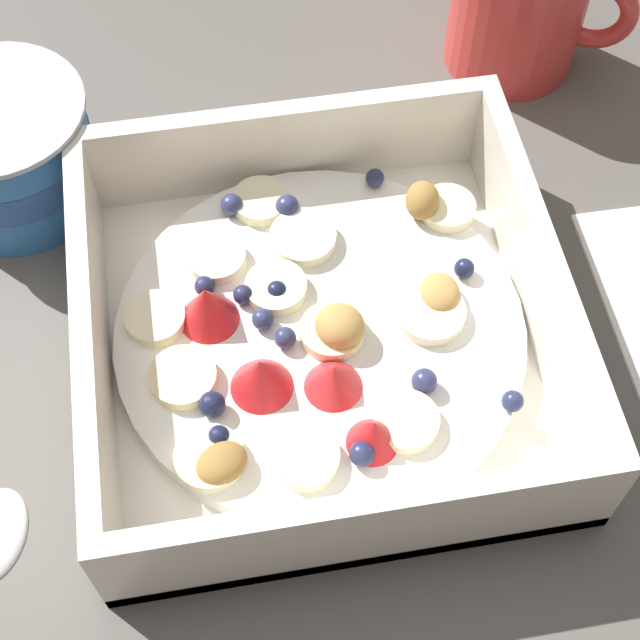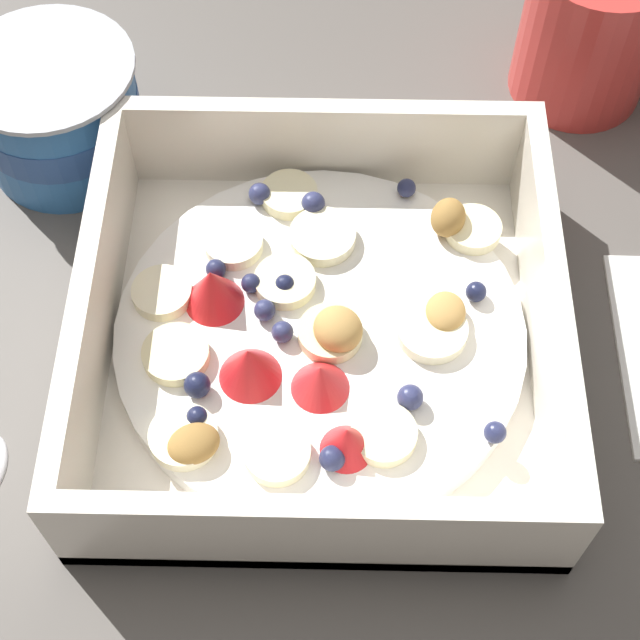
{
  "view_description": "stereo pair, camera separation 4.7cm",
  "coord_description": "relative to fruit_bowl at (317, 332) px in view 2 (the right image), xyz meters",
  "views": [
    {
      "loc": [
        -0.02,
        -0.25,
        0.43
      ],
      "look_at": [
        0.02,
        -0.01,
        0.03
      ],
      "focal_mm": 54.76,
      "sensor_mm": 36.0,
      "label": 1
    },
    {
      "loc": [
        0.02,
        -0.26,
        0.43
      ],
      "look_at": [
        0.02,
        -0.01,
        0.03
      ],
      "focal_mm": 54.76,
      "sensor_mm": 36.0,
      "label": 2
    }
  ],
  "objects": [
    {
      "name": "coffee_mug",
      "position": [
        0.16,
        0.19,
        0.03
      ],
      "size": [
        0.1,
        0.08,
        0.09
      ],
      "color": "red",
      "rests_on": "ground"
    },
    {
      "name": "fruit_bowl",
      "position": [
        0.0,
        0.0,
        0.0
      ],
      "size": [
        0.23,
        0.23,
        0.06
      ],
      "color": "white",
      "rests_on": "ground"
    },
    {
      "name": "ground_plane",
      "position": [
        -0.02,
        0.01,
        -0.02
      ],
      "size": [
        2.4,
        2.4,
        0.0
      ],
      "primitive_type": "plane",
      "color": "#56514C"
    },
    {
      "name": "yogurt_cup",
      "position": [
        -0.15,
        0.13,
        0.02
      ],
      "size": [
        0.1,
        0.1,
        0.07
      ],
      "color": "#3370B7",
      "rests_on": "ground"
    }
  ]
}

